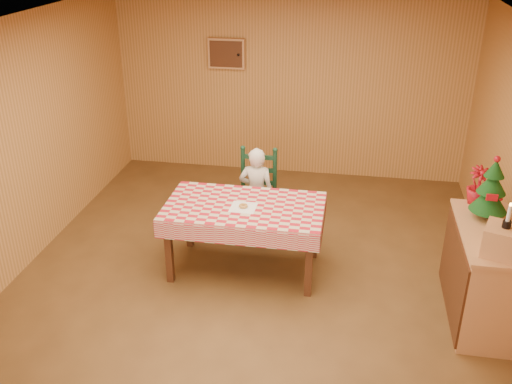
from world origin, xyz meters
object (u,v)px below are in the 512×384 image
dining_table (244,212)px  seated_child (256,193)px  ladder_chair (257,196)px  shelf_unit (481,274)px  storage_bin (480,313)px  christmas_tree (491,190)px  crate (503,241)px

dining_table → seated_child: seated_child is taller
ladder_chair → shelf_unit: size_ratio=0.87×
storage_bin → christmas_tree: bearing=87.3°
dining_table → shelf_unit: shelf_unit is taller
storage_bin → seated_child: bearing=148.7°
ladder_chair → crate: crate is taller
seated_child → storage_bin: seated_child is taller
ladder_chair → storage_bin: size_ratio=2.62×
shelf_unit → storage_bin: shelf_unit is taller
dining_table → crate: bearing=-19.5°
shelf_unit → christmas_tree: christmas_tree is taller
christmas_tree → storage_bin: christmas_tree is taller
seated_child → crate: 2.85m
dining_table → shelf_unit: 2.37m
ladder_chair → christmas_tree: bearing=-22.4°
shelf_unit → crate: crate is taller
ladder_chair → storage_bin: (2.31, -1.46, -0.30)m
seated_child → dining_table: bearing=90.0°
christmas_tree → storage_bin: bearing=-92.7°
dining_table → storage_bin: 2.45m
seated_child → christmas_tree: bearing=158.8°
storage_bin → ladder_chair: bearing=147.7°
dining_table → crate: size_ratio=5.52×
ladder_chair → shelf_unit: bearing=-27.5°
ladder_chair → shelf_unit: ladder_chair is taller
ladder_chair → storage_bin: bearing=-32.3°
shelf_unit → crate: 0.71m
dining_table → storage_bin: size_ratio=4.02×
dining_table → shelf_unit: bearing=-10.3°
seated_child → christmas_tree: (2.33, -0.90, 0.65)m
shelf_unit → crate: size_ratio=4.13×
shelf_unit → christmas_tree: size_ratio=2.00×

